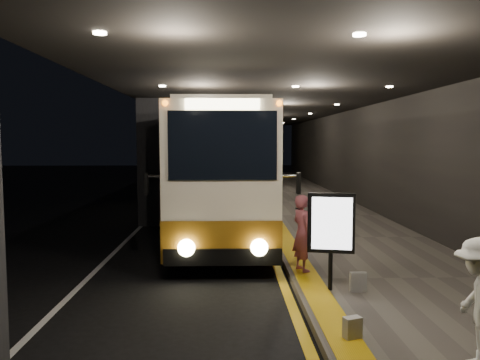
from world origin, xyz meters
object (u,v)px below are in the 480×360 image
object	(u,v)px
bag_polka	(358,282)
bag_plain	(352,328)
coach_second	(221,158)
passenger_waiting_white	(478,304)
passenger_boarding	(302,233)
stanchion_post	(299,233)
coach_third	(226,153)
coach_main	(225,175)
info_sign	(331,225)

from	to	relation	value
bag_polka	bag_plain	world-z (taller)	bag_polka
coach_second	passenger_waiting_white	world-z (taller)	coach_second
passenger_boarding	bag_polka	distance (m)	1.76
stanchion_post	passenger_boarding	bearing A→B (deg)	-94.91
passenger_boarding	passenger_waiting_white	size ratio (longest dim) A/B	1.02
passenger_waiting_white	stanchion_post	size ratio (longest dim) A/B	1.36
coach_third	stanchion_post	world-z (taller)	coach_third
coach_main	coach_third	bearing A→B (deg)	90.36
bag_plain	coach_second	bearing A→B (deg)	95.61
coach_third	bag_polka	bearing A→B (deg)	-85.48
bag_plain	passenger_boarding	bearing A→B (deg)	92.64
passenger_waiting_white	stanchion_post	bearing A→B (deg)	-153.63
passenger_boarding	stanchion_post	size ratio (longest dim) A/B	1.38
coach_main	coach_third	distance (m)	27.13
coach_third	passenger_waiting_white	world-z (taller)	coach_third
coach_main	coach_third	world-z (taller)	coach_third
bag_plain	coach_main	bearing A→B (deg)	101.52
passenger_boarding	coach_main	bearing A→B (deg)	-5.71
stanchion_post	info_sign	bearing A→B (deg)	-84.85
coach_main	passenger_boarding	size ratio (longest dim) A/B	7.43
coach_main	bag_polka	bearing A→B (deg)	-70.10
bag_polka	coach_main	bearing A→B (deg)	109.65
coach_third	passenger_waiting_white	size ratio (longest dim) A/B	7.51
bag_plain	stanchion_post	xyz separation A→B (m)	(-0.06, 4.63, 0.44)
passenger_waiting_white	passenger_boarding	bearing A→B (deg)	-149.10
coach_second	bag_plain	world-z (taller)	coach_second
coach_main	passenger_waiting_white	xyz separation A→B (m)	(3.15, -10.05, -0.86)
passenger_boarding	passenger_waiting_white	xyz separation A→B (m)	(1.45, -4.40, -0.01)
coach_second	info_sign	distance (m)	20.19
coach_third	bag_plain	distance (m)	36.36
passenger_waiting_white	bag_polka	world-z (taller)	passenger_waiting_white
coach_second	passenger_waiting_white	xyz separation A→B (m)	(3.47, -23.13, -0.99)
bag_plain	passenger_waiting_white	bearing A→B (deg)	-35.44
passenger_boarding	bag_polka	size ratio (longest dim) A/B	4.56
coach_main	bag_plain	world-z (taller)	coach_main
bag_polka	bag_plain	distance (m)	2.17
coach_main	passenger_boarding	bearing A→B (deg)	-72.99
bag_plain	stanchion_post	size ratio (longest dim) A/B	0.26
bag_polka	passenger_boarding	bearing A→B (deg)	120.13
passenger_waiting_white	coach_main	bearing A→B (deg)	-149.89
coach_second	coach_third	size ratio (longest dim) A/B	1.06
stanchion_post	bag_plain	bearing A→B (deg)	-89.23
passenger_boarding	stanchion_post	xyz separation A→B (m)	(0.10, 1.15, -0.23)
bag_plain	info_sign	xyz separation A→B (m)	(0.16, 2.16, 1.08)
coach_second	stanchion_post	world-z (taller)	coach_second
coach_main	passenger_waiting_white	world-z (taller)	coach_main
info_sign	stanchion_post	bearing A→B (deg)	106.26
passenger_waiting_white	coach_third	bearing A→B (deg)	-162.36
passenger_waiting_white	bag_polka	distance (m)	3.11
coach_second	coach_third	xyz separation A→B (m)	(0.26, 14.06, -0.11)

